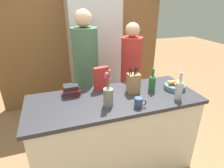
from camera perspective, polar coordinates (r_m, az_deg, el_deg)
ground_plane at (r=2.57m, az=0.69°, el=-22.89°), size 14.00×14.00×0.00m
kitchen_island at (r=2.24m, az=0.75°, el=-14.72°), size 1.82×0.72×0.94m
back_wall_wood at (r=3.55m, az=-9.07°, el=14.61°), size 3.02×0.12×2.60m
refrigerator at (r=3.29m, az=-5.51°, el=8.99°), size 0.81×0.62×2.04m
fruit_bowl at (r=2.27m, az=18.65°, el=-0.56°), size 0.24×0.24×0.10m
knife_block at (r=2.06m, az=6.52°, el=0.34°), size 0.13×0.11×0.30m
flower_vase at (r=1.79m, az=-1.17°, el=-3.38°), size 0.10×0.10×0.37m
cereal_box at (r=2.12m, az=-3.29°, el=1.74°), size 0.18×0.09×0.26m
coffee_mug at (r=1.82m, az=8.15°, el=-5.57°), size 0.11×0.08×0.10m
book_stack at (r=2.06m, az=-12.31°, el=-1.78°), size 0.19×0.15×0.12m
bottle_oil at (r=2.13m, az=12.16°, el=0.50°), size 0.08×0.08×0.26m
bottle_vinegar at (r=2.03m, az=19.76°, el=-1.40°), size 0.07×0.07×0.29m
person_at_sink at (r=2.48m, az=-7.81°, el=3.66°), size 0.32×0.32×1.79m
person_in_blue at (r=2.69m, az=5.72°, el=3.31°), size 0.29×0.29×1.62m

